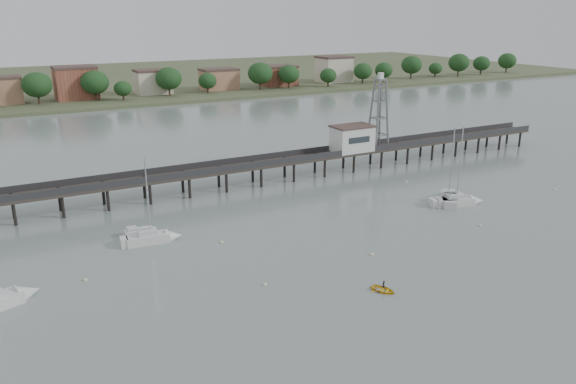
{
  "coord_description": "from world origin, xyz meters",
  "views": [
    {
      "loc": [
        -39.75,
        -32.26,
        31.11
      ],
      "look_at": [
        0.42,
        42.0,
        4.0
      ],
      "focal_mm": 35.0,
      "sensor_mm": 36.0,
      "label": 1
    }
  ],
  "objects_px": {
    "white_tender": "(138,232)",
    "sailboat_b": "(157,238)",
    "lattice_tower": "(379,114)",
    "sailboat_a": "(4,300)",
    "sailboat_d": "(462,201)",
    "sailboat_c": "(448,196)",
    "pier": "(240,167)",
    "yellow_dinghy": "(383,291)"
  },
  "relations": [
    {
      "from": "sailboat_b",
      "to": "sailboat_c",
      "type": "bearing_deg",
      "value": -0.29
    },
    {
      "from": "sailboat_d",
      "to": "sailboat_b",
      "type": "bearing_deg",
      "value": -171.33
    },
    {
      "from": "sailboat_b",
      "to": "yellow_dinghy",
      "type": "xyz_separation_m",
      "value": [
        19.14,
        -27.25,
        -0.64
      ]
    },
    {
      "from": "yellow_dinghy",
      "to": "sailboat_a",
      "type": "bearing_deg",
      "value": 131.46
    },
    {
      "from": "sailboat_c",
      "to": "sailboat_b",
      "type": "bearing_deg",
      "value": 122.9
    },
    {
      "from": "sailboat_c",
      "to": "sailboat_d",
      "type": "relative_size",
      "value": 0.96
    },
    {
      "from": "sailboat_a",
      "to": "white_tender",
      "type": "distance_m",
      "value": 22.53
    },
    {
      "from": "pier",
      "to": "sailboat_a",
      "type": "bearing_deg",
      "value": -145.47
    },
    {
      "from": "pier",
      "to": "lattice_tower",
      "type": "relative_size",
      "value": 9.68
    },
    {
      "from": "white_tender",
      "to": "sailboat_b",
      "type": "bearing_deg",
      "value": -63.45
    },
    {
      "from": "lattice_tower",
      "to": "sailboat_c",
      "type": "distance_m",
      "value": 26.54
    },
    {
      "from": "sailboat_d",
      "to": "yellow_dinghy",
      "type": "distance_m",
      "value": 36.08
    },
    {
      "from": "white_tender",
      "to": "yellow_dinghy",
      "type": "bearing_deg",
      "value": -55.33
    },
    {
      "from": "lattice_tower",
      "to": "white_tender",
      "type": "xyz_separation_m",
      "value": [
        -54.33,
        -14.94,
        -10.6
      ]
    },
    {
      "from": "sailboat_d",
      "to": "white_tender",
      "type": "height_order",
      "value": "sailboat_d"
    },
    {
      "from": "sailboat_a",
      "to": "sailboat_d",
      "type": "bearing_deg",
      "value": -18.68
    },
    {
      "from": "pier",
      "to": "yellow_dinghy",
      "type": "distance_m",
      "value": 45.98
    },
    {
      "from": "lattice_tower",
      "to": "sailboat_c",
      "type": "bearing_deg",
      "value": -96.67
    },
    {
      "from": "lattice_tower",
      "to": "sailboat_c",
      "type": "xyz_separation_m",
      "value": [
        -2.83,
        -24.23,
        -10.46
      ]
    },
    {
      "from": "sailboat_c",
      "to": "white_tender",
      "type": "relative_size",
      "value": 3.31
    },
    {
      "from": "pier",
      "to": "sailboat_d",
      "type": "bearing_deg",
      "value": -43.16
    },
    {
      "from": "sailboat_a",
      "to": "sailboat_b",
      "type": "distance_m",
      "value": 22.17
    },
    {
      "from": "pier",
      "to": "sailboat_b",
      "type": "xyz_separation_m",
      "value": [
        -21.08,
        -18.54,
        -3.15
      ]
    },
    {
      "from": "pier",
      "to": "sailboat_a",
      "type": "relative_size",
      "value": 10.39
    },
    {
      "from": "sailboat_c",
      "to": "yellow_dinghy",
      "type": "distance_m",
      "value": 37.44
    },
    {
      "from": "sailboat_a",
      "to": "sailboat_d",
      "type": "height_order",
      "value": "sailboat_a"
    },
    {
      "from": "yellow_dinghy",
      "to": "white_tender",
      "type": "bearing_deg",
      "value": 99.77
    },
    {
      "from": "sailboat_a",
      "to": "white_tender",
      "type": "height_order",
      "value": "sailboat_a"
    },
    {
      "from": "pier",
      "to": "yellow_dinghy",
      "type": "xyz_separation_m",
      "value": [
        -1.94,
        -45.78,
        -3.79
      ]
    },
    {
      "from": "pier",
      "to": "yellow_dinghy",
      "type": "relative_size",
      "value": 50.09
    },
    {
      "from": "sailboat_d",
      "to": "yellow_dinghy",
      "type": "relative_size",
      "value": 4.78
    },
    {
      "from": "pier",
      "to": "sailboat_c",
      "type": "relative_size",
      "value": 10.95
    },
    {
      "from": "white_tender",
      "to": "pier",
      "type": "bearing_deg",
      "value": 33.76
    },
    {
      "from": "white_tender",
      "to": "sailboat_c",
      "type": "bearing_deg",
      "value": -9.66
    },
    {
      "from": "lattice_tower",
      "to": "yellow_dinghy",
      "type": "relative_size",
      "value": 5.18
    },
    {
      "from": "sailboat_c",
      "to": "sailboat_d",
      "type": "height_order",
      "value": "sailboat_d"
    },
    {
      "from": "sailboat_c",
      "to": "pier",
      "type": "bearing_deg",
      "value": 89.23
    },
    {
      "from": "yellow_dinghy",
      "to": "sailboat_d",
      "type": "bearing_deg",
      "value": 6.74
    },
    {
      "from": "lattice_tower",
      "to": "yellow_dinghy",
      "type": "xyz_separation_m",
      "value": [
        -33.44,
        -45.78,
        -11.1
      ]
    },
    {
      "from": "lattice_tower",
      "to": "yellow_dinghy",
      "type": "bearing_deg",
      "value": -126.15
    },
    {
      "from": "sailboat_b",
      "to": "sailboat_d",
      "type": "distance_m",
      "value": 50.77
    },
    {
      "from": "lattice_tower",
      "to": "sailboat_d",
      "type": "bearing_deg",
      "value": -95.36
    }
  ]
}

